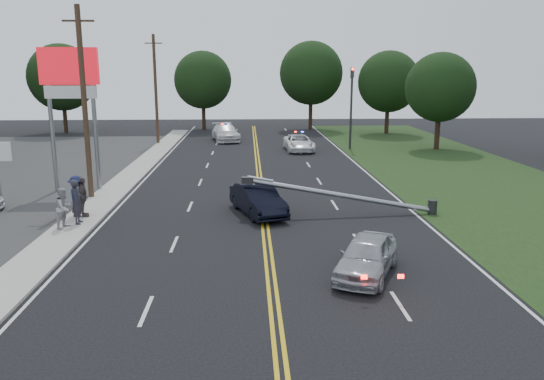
{
  "coord_description": "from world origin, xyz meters",
  "views": [
    {
      "loc": [
        -0.72,
        -16.24,
        6.74
      ],
      "look_at": [
        0.3,
        6.12,
        1.7
      ],
      "focal_mm": 35.0,
      "sensor_mm": 36.0,
      "label": 1
    }
  ],
  "objects_px": {
    "pylon_sign": "(70,85)",
    "traffic_signal": "(351,101)",
    "utility_pole_far": "(156,89)",
    "bystander_d": "(83,197)",
    "waiting_sedan": "(367,256)",
    "utility_pole_mid": "(84,104)",
    "fallen_streetlight": "(352,197)",
    "bystander_b": "(64,208)",
    "bystander_c": "(77,196)",
    "bystander_a": "(77,202)",
    "emergency_b": "(225,133)",
    "crashed_sedan": "(258,200)",
    "emergency_a": "(299,143)"
  },
  "relations": [
    {
      "from": "pylon_sign",
      "to": "traffic_signal",
      "type": "height_order",
      "value": "pylon_sign"
    },
    {
      "from": "bystander_b",
      "to": "utility_pole_far",
      "type": "bearing_deg",
      "value": 21.96
    },
    {
      "from": "utility_pole_far",
      "to": "emergency_b",
      "type": "bearing_deg",
      "value": 17.18
    },
    {
      "from": "fallen_streetlight",
      "to": "utility_pole_mid",
      "type": "xyz_separation_m",
      "value": [
        -13.39,
        4.0,
        4.17
      ]
    },
    {
      "from": "utility_pole_mid",
      "to": "bystander_d",
      "type": "distance_m",
      "value": 5.79
    },
    {
      "from": "utility_pole_far",
      "to": "bystander_b",
      "type": "height_order",
      "value": "utility_pole_far"
    },
    {
      "from": "utility_pole_far",
      "to": "waiting_sedan",
      "type": "bearing_deg",
      "value": -69.68
    },
    {
      "from": "crashed_sedan",
      "to": "emergency_b",
      "type": "distance_m",
      "value": 27.69
    },
    {
      "from": "crashed_sedan",
      "to": "pylon_sign",
      "type": "bearing_deg",
      "value": 132.15
    },
    {
      "from": "utility_pole_far",
      "to": "waiting_sedan",
      "type": "xyz_separation_m",
      "value": [
        12.42,
        -33.56,
        -4.4
      ]
    },
    {
      "from": "waiting_sedan",
      "to": "emergency_b",
      "type": "bearing_deg",
      "value": 124.59
    },
    {
      "from": "bystander_c",
      "to": "bystander_d",
      "type": "bearing_deg",
      "value": -130.43
    },
    {
      "from": "crashed_sedan",
      "to": "bystander_b",
      "type": "relative_size",
      "value": 2.51
    },
    {
      "from": "pylon_sign",
      "to": "utility_pole_far",
      "type": "height_order",
      "value": "utility_pole_far"
    },
    {
      "from": "utility_pole_mid",
      "to": "bystander_a",
      "type": "bearing_deg",
      "value": -79.87
    },
    {
      "from": "utility_pole_far",
      "to": "emergency_b",
      "type": "height_order",
      "value": "utility_pole_far"
    },
    {
      "from": "fallen_streetlight",
      "to": "bystander_d",
      "type": "height_order",
      "value": "bystander_d"
    },
    {
      "from": "pylon_sign",
      "to": "utility_pole_far",
      "type": "relative_size",
      "value": 0.8
    },
    {
      "from": "waiting_sedan",
      "to": "fallen_streetlight",
      "type": "bearing_deg",
      "value": 107.51
    },
    {
      "from": "utility_pole_mid",
      "to": "bystander_d",
      "type": "relative_size",
      "value": 5.42
    },
    {
      "from": "crashed_sedan",
      "to": "bystander_a",
      "type": "relative_size",
      "value": 2.22
    },
    {
      "from": "pylon_sign",
      "to": "bystander_d",
      "type": "bearing_deg",
      "value": -70.74
    },
    {
      "from": "traffic_signal",
      "to": "emergency_b",
      "type": "bearing_deg",
      "value": 152.09
    },
    {
      "from": "fallen_streetlight",
      "to": "bystander_b",
      "type": "xyz_separation_m",
      "value": [
        -12.83,
        -1.83,
        0.08
      ]
    },
    {
      "from": "waiting_sedan",
      "to": "bystander_d",
      "type": "bearing_deg",
      "value": 171.93
    },
    {
      "from": "bystander_a",
      "to": "bystander_c",
      "type": "height_order",
      "value": "bystander_a"
    },
    {
      "from": "fallen_streetlight",
      "to": "emergency_b",
      "type": "xyz_separation_m",
      "value": [
        -7.11,
        27.94,
        -0.1
      ]
    },
    {
      "from": "pylon_sign",
      "to": "fallen_streetlight",
      "type": "height_order",
      "value": "pylon_sign"
    },
    {
      "from": "waiting_sedan",
      "to": "bystander_b",
      "type": "bearing_deg",
      "value": 179.02
    },
    {
      "from": "bystander_b",
      "to": "bystander_d",
      "type": "relative_size",
      "value": 0.95
    },
    {
      "from": "bystander_c",
      "to": "waiting_sedan",
      "type": "bearing_deg",
      "value": -150.28
    },
    {
      "from": "fallen_streetlight",
      "to": "utility_pole_mid",
      "type": "relative_size",
      "value": 0.94
    },
    {
      "from": "utility_pole_far",
      "to": "waiting_sedan",
      "type": "distance_m",
      "value": 36.05
    },
    {
      "from": "bystander_b",
      "to": "crashed_sedan",
      "type": "bearing_deg",
      "value": -54.4
    },
    {
      "from": "pylon_sign",
      "to": "emergency_b",
      "type": "height_order",
      "value": "pylon_sign"
    },
    {
      "from": "utility_pole_mid",
      "to": "waiting_sedan",
      "type": "distance_m",
      "value": 17.53
    },
    {
      "from": "bystander_a",
      "to": "bystander_b",
      "type": "xyz_separation_m",
      "value": [
        -0.37,
        -0.62,
        -0.11
      ]
    },
    {
      "from": "utility_pole_mid",
      "to": "pylon_sign",
      "type": "bearing_deg",
      "value": 123.02
    },
    {
      "from": "fallen_streetlight",
      "to": "crashed_sedan",
      "type": "height_order",
      "value": "fallen_streetlight"
    },
    {
      "from": "pylon_sign",
      "to": "fallen_streetlight",
      "type": "xyz_separation_m",
      "value": [
        14.69,
        -6.0,
        -5.08
      ]
    },
    {
      "from": "pylon_sign",
      "to": "emergency_a",
      "type": "height_order",
      "value": "pylon_sign"
    },
    {
      "from": "waiting_sedan",
      "to": "emergency_a",
      "type": "height_order",
      "value": "emergency_a"
    },
    {
      "from": "utility_pole_far",
      "to": "crashed_sedan",
      "type": "distance_m",
      "value": 27.48
    },
    {
      "from": "utility_pole_mid",
      "to": "emergency_a",
      "type": "bearing_deg",
      "value": 52.84
    },
    {
      "from": "fallen_streetlight",
      "to": "utility_pole_mid",
      "type": "distance_m",
      "value": 14.58
    },
    {
      "from": "pylon_sign",
      "to": "utility_pole_far",
      "type": "bearing_deg",
      "value": 86.28
    },
    {
      "from": "waiting_sedan",
      "to": "emergency_b",
      "type": "xyz_separation_m",
      "value": [
        -6.15,
        35.5,
        0.14
      ]
    },
    {
      "from": "pylon_sign",
      "to": "utility_pole_mid",
      "type": "height_order",
      "value": "utility_pole_mid"
    },
    {
      "from": "bystander_c",
      "to": "emergency_a",
      "type": "bearing_deg",
      "value": -58.31
    },
    {
      "from": "pylon_sign",
      "to": "bystander_d",
      "type": "height_order",
      "value": "pylon_sign"
    }
  ]
}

